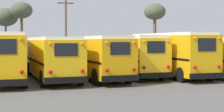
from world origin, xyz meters
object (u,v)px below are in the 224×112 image
school_bus_3 (125,54)px  school_bus_4 (169,53)px  bare_tree_3 (6,18)px  school_bus_5 (201,54)px  school_bus_0 (7,56)px  bare_tree_1 (155,13)px  school_bus_1 (52,57)px  utility_pole (66,28)px  bare_tree_2 (21,11)px  school_bus_2 (93,55)px

school_bus_3 → school_bus_4: (3.03, -1.54, 0.11)m
school_bus_4 → bare_tree_3: bearing=116.8°
school_bus_5 → bare_tree_3: 27.51m
school_bus_0 → school_bus_4: size_ratio=0.90×
school_bus_3 → bare_tree_1: size_ratio=1.39×
school_bus_1 → utility_pole: (3.50, 12.96, 2.43)m
bare_tree_1 → bare_tree_3: size_ratio=1.10×
school_bus_0 → utility_pole: 14.94m
school_bus_0 → school_bus_4: bearing=0.5°
school_bus_5 → bare_tree_1: size_ratio=1.36×
school_bus_0 → bare_tree_1: size_ratio=1.27×
school_bus_0 → bare_tree_3: bearing=88.8°
school_bus_4 → school_bus_1: bearing=178.9°
school_bus_5 → bare_tree_3: bearing=122.6°
school_bus_1 → bare_tree_3: (-2.54, 22.88, 4.11)m
school_bus_1 → school_bus_3: (6.07, 1.38, 0.04)m
school_bus_5 → bare_tree_2: 24.31m
school_bus_0 → school_bus_5: school_bus_0 is taller
bare_tree_2 → bare_tree_3: size_ratio=1.08×
school_bus_0 → school_bus_4: (12.14, 0.10, 0.04)m
school_bus_2 → utility_pole: size_ratio=1.40×
school_bus_5 → bare_tree_3: bare_tree_3 is taller
school_bus_0 → utility_pole: bearing=63.7°
school_bus_1 → school_bus_2: bearing=2.8°
utility_pole → bare_tree_2: bearing=120.7°
school_bus_3 → school_bus_5: bearing=-13.0°
school_bus_4 → utility_pole: utility_pole is taller
school_bus_1 → school_bus_5: school_bus_1 is taller
school_bus_0 → bare_tree_1: bearing=42.6°
school_bus_2 → utility_pole: utility_pole is taller
school_bus_2 → utility_pole: 13.04m
school_bus_2 → school_bus_5: size_ratio=1.04×
school_bus_3 → school_bus_2: bearing=-158.0°
school_bus_2 → school_bus_3: (3.03, 1.23, 0.01)m
school_bus_5 → utility_pole: bearing=123.6°
school_bus_5 → school_bus_3: bearing=167.0°
bare_tree_2 → bare_tree_3: bare_tree_2 is taller
utility_pole → school_bus_3: bearing=-77.5°
utility_pole → bare_tree_3: size_ratio=1.11×
school_bus_0 → bare_tree_3: size_ratio=1.39×
school_bus_0 → utility_pole: size_ratio=1.25×
bare_tree_1 → school_bus_3: bearing=-122.5°
school_bus_0 → school_bus_1: 3.05m
school_bus_0 → school_bus_3: (9.10, 1.64, -0.07)m
school_bus_5 → utility_pole: (-8.63, 12.99, 2.44)m
school_bus_3 → school_bus_0: bearing=-169.8°
utility_pole → bare_tree_3: (-6.04, 9.91, 1.68)m
utility_pole → bare_tree_3: 11.73m
school_bus_2 → school_bus_3: bearing=22.0°
school_bus_1 → bare_tree_2: size_ratio=1.35×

